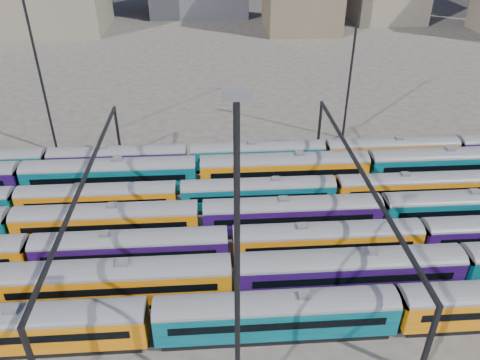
{
  "coord_description": "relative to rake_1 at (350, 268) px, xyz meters",
  "views": [
    {
      "loc": [
        -6.27,
        -43.46,
        33.42
      ],
      "look_at": [
        -2.88,
        6.87,
        3.0
      ],
      "focal_mm": 35.0,
      "sensor_mm": 36.0,
      "label": 1
    }
  ],
  "objects": [
    {
      "name": "gantry_1",
      "position": [
        -26.6,
        10.0,
        3.9
      ],
      "size": [
        0.35,
        40.35,
        8.03
      ],
      "color": "black",
      "rests_on": "ground"
    },
    {
      "name": "rake_4",
      "position": [
        -17.13,
        15.0,
        -0.38
      ],
      "size": [
        116.42,
        2.84,
        4.77
      ],
      "color": "black",
      "rests_on": "ground"
    },
    {
      "name": "mast_3",
      "position": [
        8.4,
        34.0,
        11.08
      ],
      "size": [
        1.4,
        0.5,
        25.6
      ],
      "color": "black",
      "rests_on": "ground"
    },
    {
      "name": "rake_6",
      "position": [
        3.3,
        25.0,
        -0.38
      ],
      "size": [
        116.4,
        2.84,
        4.77
      ],
      "color": "black",
      "rests_on": "ground"
    },
    {
      "name": "mast_2",
      "position": [
        -11.6,
        -12.0,
        11.08
      ],
      "size": [
        1.4,
        0.5,
        25.6
      ],
      "color": "black",
      "rests_on": "ground"
    },
    {
      "name": "rake_2",
      "position": [
        -1.06,
        5.0,
        -0.24
      ],
      "size": [
        143.08,
        2.99,
        5.03
      ],
      "color": "black",
      "rests_on": "ground"
    },
    {
      "name": "rake_3",
      "position": [
        -24.92,
        10.0,
        -0.19
      ],
      "size": [
        104.27,
        3.05,
        5.14
      ],
      "color": "black",
      "rests_on": "ground"
    },
    {
      "name": "ground",
      "position": [
        -6.6,
        10.0,
        -2.89
      ],
      "size": [
        500.0,
        500.0,
        0.0
      ],
      "primitive_type": "plane",
      "color": "#3D3934",
      "rests_on": "ground"
    },
    {
      "name": "rake_1",
      "position": [
        0.0,
        0.0,
        0.0
      ],
      "size": [
        156.01,
        3.26,
        5.5
      ],
      "color": "black",
      "rests_on": "ground"
    },
    {
      "name": "mast_1",
      "position": [
        -36.6,
        32.0,
        11.08
      ],
      "size": [
        1.4,
        0.5,
        25.6
      ],
      "color": "black",
      "rests_on": "ground"
    },
    {
      "name": "gantry_2",
      "position": [
        3.4,
        10.0,
        3.9
      ],
      "size": [
        0.35,
        40.35,
        8.03
      ],
      "color": "black",
      "rests_on": "ground"
    },
    {
      "name": "rake_5",
      "position": [
        -14.79,
        20.0,
        0.05
      ],
      "size": [
        135.87,
        3.31,
        5.59
      ],
      "color": "black",
      "rests_on": "ground"
    }
  ]
}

